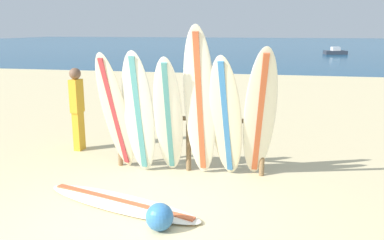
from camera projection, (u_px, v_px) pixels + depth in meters
ground_plane at (117, 240)px, 4.85m from camera, size 120.00×120.00×0.00m
ocean_water at (264, 44)px, 60.15m from camera, size 120.00×80.00×0.01m
surfboard_rack at (189, 132)px, 7.05m from camera, size 2.70×0.09×1.11m
surfboard_leaning_far_left at (115, 113)px, 6.87m from camera, size 0.64×0.88×2.15m
surfboard_leaning_left at (139, 114)px, 6.72m from camera, size 0.55×0.59×2.18m
surfboard_leaning_center_left at (168, 118)px, 6.61m from camera, size 0.59×0.97×2.11m
surfboard_leaning_center at (200, 105)px, 6.45m from camera, size 0.52×0.85×2.58m
surfboard_leaning_center_right at (226, 119)px, 6.44m from camera, size 0.63×0.95×2.14m
surfboard_leaning_right at (260, 117)px, 6.31m from camera, size 0.67×1.18×2.28m
surfboard_lying_on_sand at (120, 203)px, 5.79m from camera, size 2.69×1.30×0.08m
beachgoer_standing at (77, 106)px, 8.20m from camera, size 0.23×0.29×1.72m
small_boat_offshore at (335, 52)px, 37.90m from camera, size 2.22×1.45×0.71m
beach_ball at (160, 217)px, 5.04m from camera, size 0.36×0.36×0.36m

